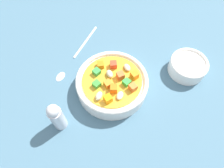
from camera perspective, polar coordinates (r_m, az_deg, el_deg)
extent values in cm
cube|color=#42667A|center=(53.71, 0.00, -1.71)|extent=(140.00, 140.00, 2.00)
cylinder|color=white|center=(51.24, 0.00, -0.21)|extent=(17.86, 17.86, 3.66)
torus|color=white|center=(49.38, 0.00, 1.05)|extent=(17.91, 17.91, 1.12)
cylinder|color=gold|center=(49.50, 0.00, 0.97)|extent=(14.76, 14.76, 0.40)
cube|color=orange|center=(49.31, 6.32, 2.50)|extent=(1.89, 1.89, 1.84)
cube|color=orange|center=(49.03, 2.43, 2.33)|extent=(1.69, 1.69, 1.71)
cube|color=red|center=(50.95, 0.40, 5.50)|extent=(2.05, 2.05, 1.56)
ellipsoid|color=beige|center=(46.75, 2.02, -3.35)|extent=(2.67, 2.68, 0.93)
ellipsoid|color=beige|center=(49.46, -1.22, 2.71)|extent=(2.31, 1.49, 1.28)
ellipsoid|color=beige|center=(46.58, -3.69, -3.36)|extent=(2.69, 2.66, 1.35)
cube|color=green|center=(50.04, -4.36, 3.47)|extent=(2.16, 2.16, 1.26)
cube|color=green|center=(48.20, -4.43, 0.11)|extent=(2.16, 2.16, 1.33)
cube|color=green|center=(48.38, 4.12, 0.48)|extent=(2.15, 2.15, 1.31)
cube|color=orange|center=(47.66, 5.92, -0.87)|extent=(1.98, 1.98, 1.65)
cube|color=orange|center=(47.09, 0.48, -1.32)|extent=(2.16, 2.16, 1.83)
ellipsoid|color=beige|center=(50.92, 4.28, 4.67)|extent=(2.32, 1.51, 0.98)
cube|color=orange|center=(45.98, -1.15, -4.15)|extent=(1.86, 1.86, 1.71)
cube|color=orange|center=(51.17, -3.25, 5.44)|extent=(2.01, 2.01, 1.26)
cube|color=orange|center=(48.05, -1.18, 0.10)|extent=(1.93, 1.93, 1.35)
cylinder|color=silver|center=(62.42, -7.53, 11.88)|extent=(9.45, 10.44, 0.66)
ellipsoid|color=silver|center=(56.12, -14.42, 2.20)|extent=(3.65, 3.74, 0.71)
cylinder|color=white|center=(58.03, 20.48, 4.53)|extent=(9.83, 9.83, 3.34)
torus|color=white|center=(56.62, 21.05, 5.59)|extent=(9.93, 9.93, 0.79)
cylinder|color=silver|center=(47.00, -15.04, -9.36)|extent=(3.07, 3.07, 7.32)
sphere|color=silver|center=(43.09, -16.35, -7.27)|extent=(2.77, 2.77, 2.77)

